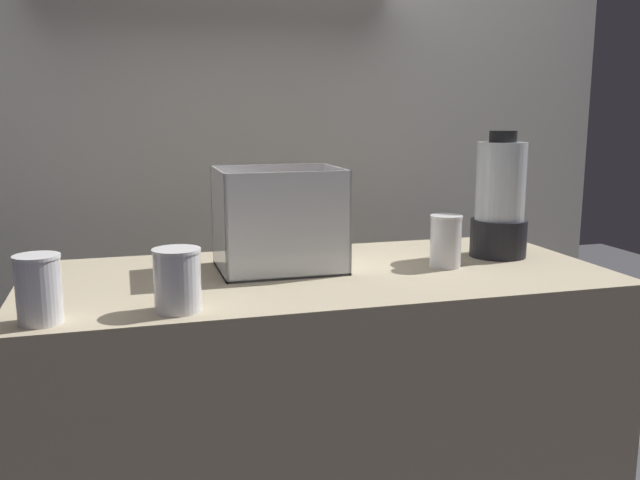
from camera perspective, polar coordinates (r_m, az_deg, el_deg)
The scene contains 7 objects.
counter at distance 1.84m, azimuth 0.00°, elevation -16.44°, with size 1.40×0.64×0.90m, color tan.
back_wall_unit at distance 2.38m, azimuth -5.30°, elevation 10.09°, with size 2.60×0.24×2.50m.
carrot_display_bin at distance 1.71m, azimuth -3.37°, elevation 0.13°, with size 0.30×0.24×0.25m.
blender_pitcher at distance 1.90m, azimuth 14.66°, elevation 3.01°, with size 0.15×0.15×0.34m.
juice_cup_beet_far_left at distance 1.38m, azimuth -22.22°, elevation -4.07°, with size 0.09×0.09×0.13m.
juice_cup_carrot_left at distance 1.38m, azimuth -11.70°, elevation -3.62°, with size 0.10×0.10×0.13m.
juice_cup_beet_middle at distance 1.76m, azimuth 10.35°, elevation -0.38°, with size 0.08×0.08×0.13m.
Camera 1 is at (-0.45, -1.57, 1.29)m, focal length 38.68 mm.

